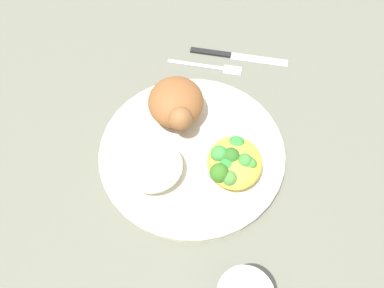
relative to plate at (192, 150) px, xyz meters
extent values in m
plane|color=#636454|center=(0.00, 0.00, -0.01)|extent=(2.00, 2.00, 0.00)
cylinder|color=beige|center=(0.00, 0.00, 0.00)|extent=(0.29, 0.29, 0.01)
torus|color=beige|center=(0.00, 0.00, 0.00)|extent=(0.30, 0.30, 0.01)
ellipsoid|color=brown|center=(-0.06, -0.03, 0.04)|extent=(0.10, 0.09, 0.06)
sphere|color=brown|center=(-0.02, -0.02, 0.05)|extent=(0.04, 0.04, 0.04)
ellipsoid|color=white|center=(0.05, -0.05, 0.03)|extent=(0.09, 0.09, 0.04)
ellipsoid|color=gold|center=(0.03, 0.07, 0.02)|extent=(0.09, 0.08, 0.03)
sphere|color=#2E6821|center=(0.03, 0.06, 0.03)|extent=(0.03, 0.03, 0.03)
sphere|color=#42892F|center=(0.03, 0.09, 0.03)|extent=(0.02, 0.02, 0.02)
sphere|color=#356E1F|center=(0.05, 0.05, 0.03)|extent=(0.03, 0.03, 0.03)
sphere|color=#358B36|center=(0.04, 0.05, 0.03)|extent=(0.02, 0.02, 0.02)
sphere|color=#4C8734|center=(0.06, 0.06, 0.03)|extent=(0.02, 0.02, 0.02)
sphere|color=#368E37|center=(0.00, 0.07, 0.03)|extent=(0.03, 0.03, 0.03)
sphere|color=#408836|center=(0.03, 0.08, 0.04)|extent=(0.02, 0.02, 0.02)
sphere|color=#3E8D3C|center=(0.02, 0.04, 0.04)|extent=(0.03, 0.03, 0.03)
cube|color=#B2B2B7|center=(-0.19, -0.01, -0.01)|extent=(0.02, 0.11, 0.01)
cube|color=#B2B2B7|center=(-0.19, 0.06, -0.01)|extent=(0.02, 0.04, 0.00)
cube|color=black|center=(-0.23, 0.01, 0.00)|extent=(0.02, 0.08, 0.01)
cube|color=#B2B2B7|center=(-0.22, 0.10, -0.01)|extent=(0.03, 0.11, 0.00)
camera|label=1|loc=(0.28, 0.03, 0.47)|focal=32.47mm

